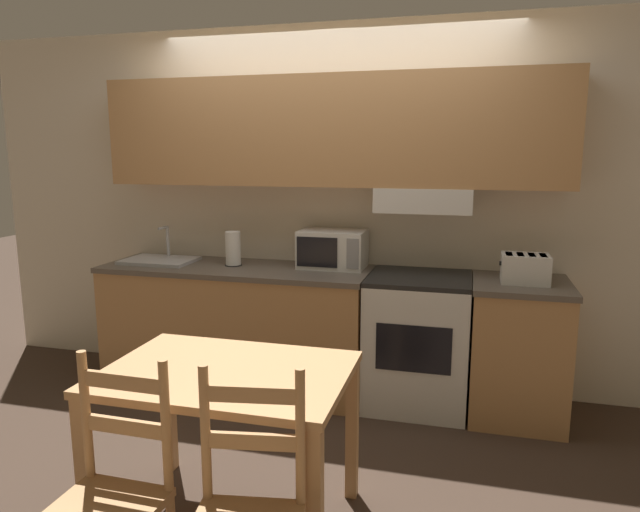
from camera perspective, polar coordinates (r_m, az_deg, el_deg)
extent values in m
plane|color=#3D2D23|center=(4.41, 1.25, -11.96)|extent=(16.00, 16.00, 0.00)
cube|color=silver|center=(4.12, 1.41, 4.79)|extent=(5.54, 0.05, 2.55)
cube|color=tan|center=(3.93, 0.80, 12.33)|extent=(3.14, 0.32, 0.73)
cube|color=silver|center=(3.83, 10.35, 5.56)|extent=(0.63, 0.34, 0.16)
cube|color=tan|center=(4.18, -8.25, -7.20)|extent=(1.88, 0.62, 0.85)
cube|color=brown|center=(4.07, -8.41, -1.27)|extent=(1.90, 0.64, 0.04)
cube|color=tan|center=(3.88, 19.14, -9.07)|extent=(0.57, 0.62, 0.85)
cube|color=brown|center=(3.76, 19.54, -2.72)|extent=(0.59, 0.64, 0.04)
cube|color=silver|center=(3.88, 9.72, -8.57)|extent=(0.66, 0.61, 0.85)
cube|color=black|center=(3.77, 9.93, -2.21)|extent=(0.66, 0.61, 0.03)
cube|color=black|center=(3.57, 9.31, -9.17)|extent=(0.46, 0.01, 0.30)
cylinder|color=black|center=(3.66, 7.46, -2.33)|extent=(0.09, 0.09, 0.01)
cylinder|color=black|center=(3.64, 12.10, -2.56)|extent=(0.09, 0.09, 0.01)
cylinder|color=black|center=(3.90, 7.92, -1.56)|extent=(0.09, 0.09, 0.01)
cylinder|color=black|center=(3.87, 12.28, -1.78)|extent=(0.09, 0.09, 0.01)
cube|color=silver|center=(3.96, 1.28, 0.72)|extent=(0.45, 0.31, 0.26)
cube|color=black|center=(3.83, -0.32, 0.38)|extent=(0.28, 0.01, 0.20)
cube|color=gray|center=(3.78, 3.28, 0.22)|extent=(0.08, 0.01, 0.20)
cube|color=silver|center=(3.72, 19.83, -1.20)|extent=(0.28, 0.22, 0.18)
cube|color=black|center=(3.70, 17.58, -0.69)|extent=(0.01, 0.02, 0.02)
cube|color=black|center=(3.69, 18.38, 0.16)|extent=(0.04, 0.15, 0.01)
cube|color=black|center=(3.70, 19.40, 0.11)|extent=(0.04, 0.15, 0.01)
cube|color=black|center=(3.71, 20.41, 0.07)|extent=(0.04, 0.15, 0.01)
cube|color=black|center=(3.71, 21.42, 0.02)|extent=(0.04, 0.15, 0.01)
cube|color=#B7BABF|center=(4.33, -15.76, -0.43)|extent=(0.50, 0.36, 0.02)
cube|color=#4C4F54|center=(4.31, -15.88, -0.42)|extent=(0.43, 0.27, 0.01)
cylinder|color=#B7BABF|center=(4.42, -14.96, 1.43)|extent=(0.02, 0.02, 0.22)
cylinder|color=#B7BABF|center=(4.36, -15.42, 2.73)|extent=(0.02, 0.12, 0.02)
cylinder|color=black|center=(4.10, -8.64, -0.89)|extent=(0.12, 0.12, 0.01)
cylinder|color=white|center=(4.07, -8.69, 0.79)|extent=(0.11, 0.11, 0.24)
cube|color=tan|center=(2.58, -9.32, -11.52)|extent=(1.06, 0.76, 0.04)
cube|color=tan|center=(2.71, -22.43, -19.73)|extent=(0.06, 0.06, 0.70)
cube|color=tan|center=(3.22, -14.89, -14.34)|extent=(0.06, 0.06, 0.70)
cube|color=tan|center=(2.89, 3.23, -16.93)|extent=(0.06, 0.06, 0.70)
cylinder|color=tan|center=(2.44, -22.35, -14.46)|extent=(0.04, 0.04, 0.51)
cylinder|color=tan|center=(2.26, -15.15, -16.10)|extent=(0.04, 0.04, 0.51)
cube|color=tan|center=(2.28, -19.14, -11.80)|extent=(0.34, 0.03, 0.06)
cube|color=tan|center=(2.35, -18.87, -15.84)|extent=(0.34, 0.03, 0.06)
cylinder|color=tan|center=(2.18, -11.39, -16.92)|extent=(0.04, 0.04, 0.51)
cylinder|color=tan|center=(2.11, -1.98, -17.63)|extent=(0.04, 0.04, 0.51)
cube|color=tan|center=(2.07, -6.86, -13.58)|extent=(0.34, 0.08, 0.06)
cube|color=tan|center=(2.15, -6.75, -17.93)|extent=(0.34, 0.08, 0.06)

